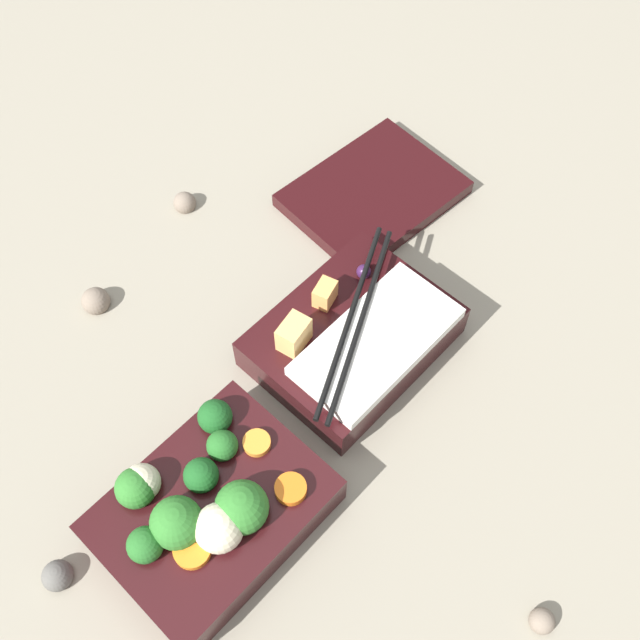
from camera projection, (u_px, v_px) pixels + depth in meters
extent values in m
plane|color=gray|center=(280.00, 426.00, 0.67)|extent=(3.00, 3.00, 0.00)
cube|color=black|center=(213.00, 511.00, 0.61)|extent=(0.18, 0.13, 0.04)
sphere|color=#2D7028|center=(136.00, 488.00, 0.59)|extent=(0.03, 0.03, 0.03)
sphere|color=#19511E|center=(215.00, 416.00, 0.63)|extent=(0.03, 0.03, 0.03)
sphere|color=#2D7028|center=(177.00, 523.00, 0.58)|extent=(0.04, 0.04, 0.04)
sphere|color=#2D7028|center=(242.00, 507.00, 0.58)|extent=(0.04, 0.04, 0.04)
sphere|color=#19511E|center=(201.00, 475.00, 0.60)|extent=(0.03, 0.03, 0.03)
sphere|color=#236023|center=(145.00, 545.00, 0.57)|extent=(0.03, 0.03, 0.03)
sphere|color=#236023|center=(222.00, 445.00, 0.61)|extent=(0.03, 0.03, 0.03)
cylinder|color=orange|center=(291.00, 489.00, 0.60)|extent=(0.03, 0.03, 0.01)
cylinder|color=orange|center=(192.00, 550.00, 0.57)|extent=(0.03, 0.03, 0.01)
cylinder|color=orange|center=(257.00, 443.00, 0.62)|extent=(0.03, 0.03, 0.01)
sphere|color=beige|center=(219.00, 528.00, 0.57)|extent=(0.04, 0.04, 0.04)
sphere|color=beige|center=(142.00, 483.00, 0.60)|extent=(0.03, 0.03, 0.03)
cube|color=black|center=(352.00, 337.00, 0.70)|extent=(0.18, 0.13, 0.04)
cube|color=white|center=(377.00, 341.00, 0.67)|extent=(0.16, 0.08, 0.01)
cube|color=#EAB266|center=(294.00, 334.00, 0.66)|extent=(0.03, 0.03, 0.03)
cube|color=#F4A356|center=(325.00, 294.00, 0.69)|extent=(0.03, 0.02, 0.02)
sphere|color=#381942|center=(364.00, 272.00, 0.71)|extent=(0.01, 0.01, 0.01)
cylinder|color=black|center=(357.00, 319.00, 0.67)|extent=(0.19, 0.10, 0.01)
cylinder|color=black|center=(350.00, 317.00, 0.67)|extent=(0.19, 0.10, 0.01)
cube|color=black|center=(373.00, 194.00, 0.81)|extent=(0.18, 0.15, 0.02)
sphere|color=#7A6B5B|center=(542.00, 621.00, 0.58)|extent=(0.02, 0.02, 0.02)
sphere|color=#7A6B5B|center=(96.00, 301.00, 0.74)|extent=(0.03, 0.03, 0.03)
sphere|color=#7A6B5B|center=(185.00, 203.00, 0.80)|extent=(0.02, 0.02, 0.02)
sphere|color=#595651|center=(58.00, 576.00, 0.60)|extent=(0.03, 0.03, 0.03)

